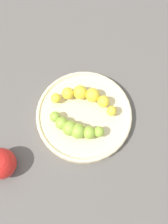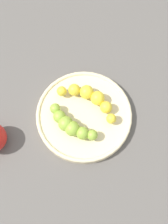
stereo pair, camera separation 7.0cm
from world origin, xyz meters
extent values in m
plane|color=#56514C|center=(0.00, 0.00, 0.00)|extent=(2.40, 2.40, 0.00)
cylinder|color=beige|center=(0.00, 0.00, 0.01)|extent=(0.24, 0.24, 0.02)
torus|color=beige|center=(0.00, 0.00, 0.02)|extent=(0.24, 0.24, 0.01)
sphere|color=#8CAD38|center=(-0.06, -0.03, 0.04)|extent=(0.03, 0.03, 0.03)
sphere|color=#8CAD38|center=(-0.04, -0.04, 0.04)|extent=(0.03, 0.03, 0.03)
sphere|color=#8CAD38|center=(-0.02, -0.05, 0.04)|extent=(0.04, 0.04, 0.04)
sphere|color=#8CAD38|center=(0.00, -0.05, 0.04)|extent=(0.04, 0.04, 0.04)
sphere|color=#8CAD38|center=(0.03, -0.05, 0.04)|extent=(0.03, 0.03, 0.03)
sphere|color=#8CAD38|center=(0.05, -0.04, 0.04)|extent=(0.03, 0.03, 0.03)
sphere|color=yellow|center=(0.06, 0.02, 0.04)|extent=(0.02, 0.02, 0.02)
sphere|color=yellow|center=(0.04, 0.04, 0.04)|extent=(0.03, 0.03, 0.03)
sphere|color=yellow|center=(0.01, 0.05, 0.04)|extent=(0.04, 0.04, 0.04)
sphere|color=yellow|center=(-0.02, 0.05, 0.04)|extent=(0.04, 0.04, 0.04)
sphere|color=yellow|center=(-0.05, 0.04, 0.04)|extent=(0.03, 0.03, 0.03)
sphere|color=yellow|center=(-0.08, 0.02, 0.04)|extent=(0.02, 0.02, 0.02)
camera|label=1|loc=(0.07, -0.23, 0.69)|focal=46.54mm
camera|label=2|loc=(0.13, -0.20, 0.69)|focal=46.54mm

